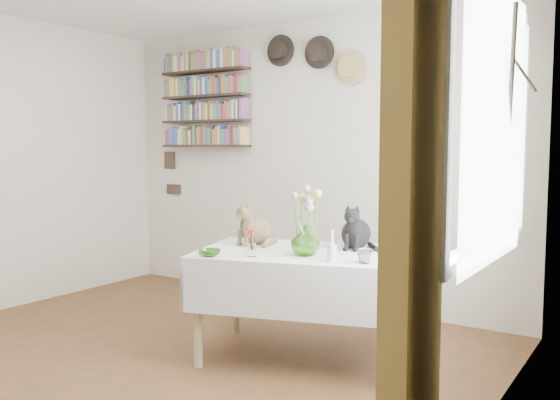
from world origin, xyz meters
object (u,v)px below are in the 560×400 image
Objects in this scene: black_cat at (356,226)px; flower_vase at (305,240)px; bookshelf_unit at (205,100)px; dining_table at (301,277)px; tabby_cat at (256,222)px.

flower_vase is (-0.15, -0.41, -0.06)m from black_cat.
bookshelf_unit is at bearing 145.84° from flower_vase.
dining_table is at bearing -33.09° from bookshelf_unit.
tabby_cat reaches higher than flower_vase.
bookshelf_unit reaches higher than black_cat.
flower_vase is at bearing -121.48° from black_cat.
black_cat is at bearing 49.13° from dining_table.
dining_table is at bearing -142.61° from black_cat.
dining_table is 8.01× the size of flower_vase.
dining_table is 2.55m from bookshelf_unit.
bookshelf_unit is at bearing 146.91° from dining_table.
black_cat is (0.66, 0.22, -0.00)m from tabby_cat.
black_cat is 2.47m from bookshelf_unit.
flower_vase is (0.10, -0.12, 0.27)m from dining_table.
tabby_cat is 1.62× the size of flower_vase.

